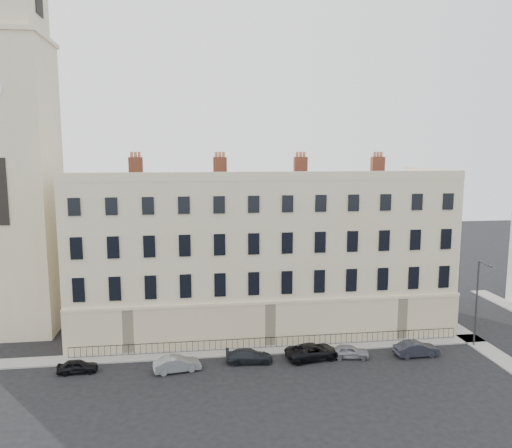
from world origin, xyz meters
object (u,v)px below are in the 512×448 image
Objects in this scene: car_d at (313,351)px; car_e at (349,351)px; car_c at (249,356)px; car_a at (77,366)px; car_f at (416,349)px; car_b at (177,364)px; streetlamp at (477,300)px.

car_e is (3.15, -0.23, -0.08)m from car_d.
car_c is 5.47m from car_d.
car_e is (8.62, -0.21, 0.00)m from car_c.
car_a is 0.80× the size of car_c.
car_e is at bearing -87.00° from car_c.
car_f reaches higher than car_c.
car_d is at bearing -93.02° from car_a.
car_d is 3.16m from car_e.
car_e reaches higher than car_c.
car_f reaches higher than car_b.
streetlamp reaches higher than car_a.
car_d is 15.70m from streetlamp.
car_c is 21.07m from streetlamp.
car_c is at bearing 97.84° from car_e.
car_c is at bearing 85.59° from car_f.
car_b is 0.48× the size of streetlamp.
car_d is at bearing 83.97° from car_f.
car_e is 5.89m from car_f.
streetlamp is (34.55, 0.75, 3.84)m from car_a.
car_e is (14.58, 0.67, -0.05)m from car_b.
car_a is 7.92m from car_b.
car_b reaches higher than car_e.
car_c is (5.96, 0.88, -0.05)m from car_b.
car_f reaches higher than car_a.
streetlamp is at bearing -83.68° from car_c.
car_b is 1.13× the size of car_e.
car_e is 12.71m from streetlamp.
car_d reaches higher than car_c.
car_d is (5.47, 0.02, 0.08)m from car_c.
streetlamp is at bearing -79.95° from car_f.
car_a is at bearing -170.16° from streetlamp.
car_b reaches higher than car_a.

